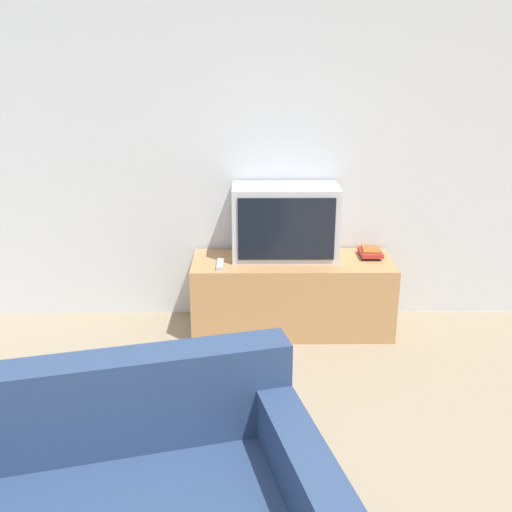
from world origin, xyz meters
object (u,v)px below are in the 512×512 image
object	(u,v)px
book_stack	(370,252)
television	(285,222)
tv_stand	(292,295)
remote_on_stand	(220,264)

from	to	relation	value
book_stack	television	bearing A→B (deg)	179.10
book_stack	tv_stand	bearing A→B (deg)	-173.19
television	remote_on_stand	xyz separation A→B (m)	(-0.44, -0.19, -0.24)
tv_stand	remote_on_stand	xyz separation A→B (m)	(-0.49, -0.12, 0.27)
tv_stand	book_stack	xyz separation A→B (m)	(0.54, 0.06, 0.29)
television	remote_on_stand	size ratio (longest dim) A/B	3.73
book_stack	remote_on_stand	distance (m)	1.04
book_stack	remote_on_stand	xyz separation A→B (m)	(-1.03, -0.18, -0.02)
tv_stand	remote_on_stand	world-z (taller)	remote_on_stand
television	remote_on_stand	distance (m)	0.53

